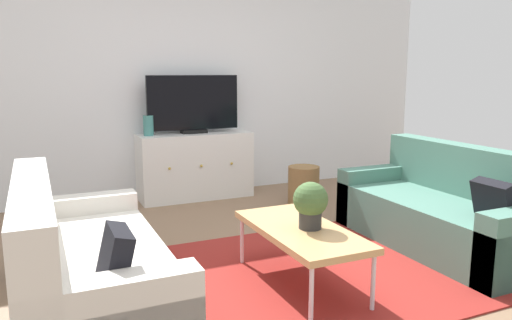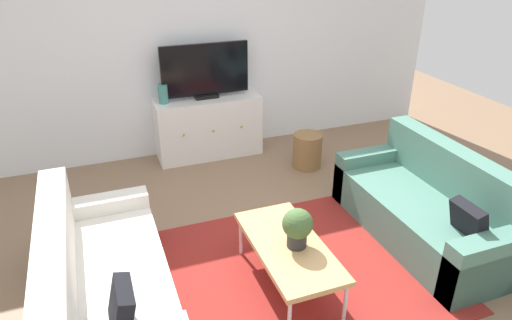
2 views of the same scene
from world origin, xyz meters
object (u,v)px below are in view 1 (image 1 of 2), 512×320
object	(u,v)px
coffee_table	(301,232)
glass_vase	(148,126)
wicker_basket	(304,185)
couch_left_side	(79,271)
potted_plant	(311,203)
couch_right_side	(447,214)
tv_console	(195,166)
flat_screen_tv	(193,104)

from	to	relation	value
coffee_table	glass_vase	xyz separation A→B (m)	(-0.44, 2.55, 0.47)
wicker_basket	glass_vase	bearing A→B (deg)	154.16
couch_left_side	potted_plant	distance (m)	1.49
wicker_basket	potted_plant	bearing A→B (deg)	-118.68
couch_right_side	tv_console	world-z (taller)	couch_right_side
coffee_table	potted_plant	distance (m)	0.21
flat_screen_tv	wicker_basket	distance (m)	1.52
couch_right_side	wicker_basket	bearing A→B (deg)	104.15
couch_right_side	wicker_basket	xyz separation A→B (m)	(-0.41, 1.64, -0.07)
flat_screen_tv	wicker_basket	world-z (taller)	flat_screen_tv
flat_screen_tv	glass_vase	world-z (taller)	flat_screen_tv
couch_left_side	tv_console	size ratio (longest dim) A/B	1.39
potted_plant	tv_console	size ratio (longest dim) A/B	0.25
couch_left_side	potted_plant	xyz separation A→B (m)	(1.44, -0.22, 0.31)
glass_vase	couch_right_side	bearing A→B (deg)	-50.97
couch_right_side	flat_screen_tv	size ratio (longest dim) A/B	1.70
flat_screen_tv	wicker_basket	size ratio (longest dim) A/B	2.54
couch_left_side	wicker_basket	size ratio (longest dim) A/B	4.31
couch_right_side	flat_screen_tv	distance (m)	2.89
coffee_table	tv_console	bearing A→B (deg)	88.43
tv_console	glass_vase	xyz separation A→B (m)	(-0.51, 0.00, 0.48)
coffee_table	wicker_basket	bearing A→B (deg)	59.63
potted_plant	glass_vase	world-z (taller)	glass_vase
couch_left_side	flat_screen_tv	xyz separation A→B (m)	(1.46, 2.39, 0.79)
potted_plant	flat_screen_tv	bearing A→B (deg)	89.56
tv_console	couch_right_side	bearing A→B (deg)	-59.26
coffee_table	flat_screen_tv	distance (m)	2.67
coffee_table	glass_vase	bearing A→B (deg)	99.83
glass_vase	wicker_basket	bearing A→B (deg)	-25.84
coffee_table	couch_right_side	bearing A→B (deg)	6.91
glass_vase	couch_left_side	bearing A→B (deg)	-111.70
couch_right_side	glass_vase	size ratio (longest dim) A/B	8.04
potted_plant	tv_console	world-z (taller)	tv_console
tv_console	wicker_basket	size ratio (longest dim) A/B	3.09
couch_left_side	couch_right_side	distance (m)	2.87
wicker_basket	flat_screen_tv	bearing A→B (deg)	143.02
coffee_table	tv_console	world-z (taller)	tv_console
potted_plant	tv_console	xyz separation A→B (m)	(0.02, 2.59, -0.21)
potted_plant	glass_vase	distance (m)	2.65
couch_left_side	couch_right_side	world-z (taller)	same
tv_console	potted_plant	bearing A→B (deg)	-90.44
glass_vase	potted_plant	bearing A→B (deg)	-79.24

